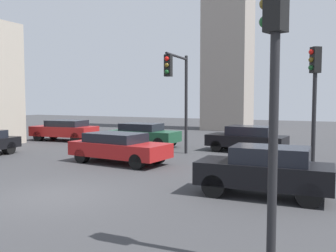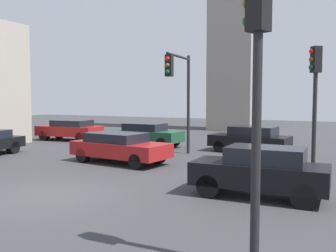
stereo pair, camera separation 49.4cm
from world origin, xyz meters
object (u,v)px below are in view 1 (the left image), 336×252
at_px(car_2, 265,170).
at_px(car_5, 65,130).
at_px(traffic_light_1, 314,85).
at_px(traffic_light_2, 178,83).
at_px(car_0, 144,134).
at_px(car_6, 247,138).
at_px(car_4, 119,147).
at_px(traffic_light_0, 274,64).

xyz_separation_m(car_2, car_5, (-15.50, 9.22, -0.02)).
relative_size(traffic_light_1, car_5, 1.07).
distance_m(traffic_light_2, car_5, 11.01).
bearing_deg(car_0, car_5, 177.65).
bearing_deg(traffic_light_2, car_5, -112.30).
bearing_deg(car_6, traffic_light_2, 54.16).
distance_m(traffic_light_1, car_5, 17.42).
bearing_deg(car_4, traffic_light_0, -37.58).
height_order(traffic_light_1, car_5, traffic_light_1).
bearing_deg(car_2, car_6, -75.47).
relative_size(car_0, car_4, 0.90).
relative_size(traffic_light_2, car_4, 1.09).
relative_size(car_0, car_6, 0.98).
bearing_deg(car_4, car_2, -17.34).
height_order(car_4, car_6, car_6).
distance_m(car_2, car_4, 7.77).
bearing_deg(car_5, car_2, 143.95).
height_order(traffic_light_1, traffic_light_2, traffic_light_2).
bearing_deg(traffic_light_1, car_5, -56.71).
height_order(car_0, car_5, car_5).
distance_m(traffic_light_2, car_4, 4.43).
bearing_deg(traffic_light_0, car_4, -25.03).
xyz_separation_m(traffic_light_2, car_5, (-10.08, 3.31, -2.94)).
bearing_deg(car_4, car_6, 59.28).
distance_m(car_0, car_4, 5.93).
relative_size(traffic_light_1, car_6, 1.12).
bearing_deg(car_5, car_0, 170.51).
distance_m(traffic_light_0, car_6, 14.46).
relative_size(traffic_light_1, car_2, 1.25).
distance_m(traffic_light_0, traffic_light_1, 9.05).
bearing_deg(car_0, car_2, -42.49).
bearing_deg(car_2, car_5, -32.35).
relative_size(traffic_light_0, car_6, 1.15).
bearing_deg(car_6, car_0, 8.57).
height_order(traffic_light_1, car_4, traffic_light_1).
bearing_deg(traffic_light_0, car_2, -59.60).
bearing_deg(traffic_light_2, car_0, -132.88).
height_order(traffic_light_0, car_0, traffic_light_0).
height_order(car_2, car_6, car_2).
xyz_separation_m(traffic_light_1, car_0, (-9.97, 4.33, -2.67)).
relative_size(traffic_light_1, car_0, 1.15).
distance_m(car_5, car_6, 12.87).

